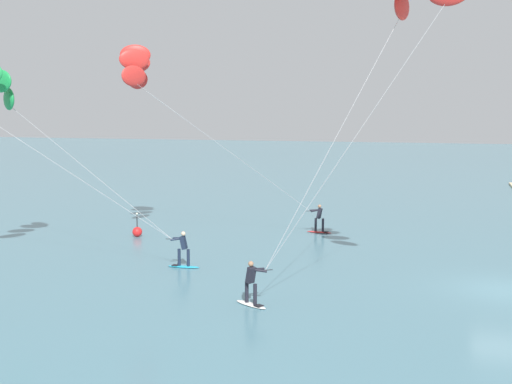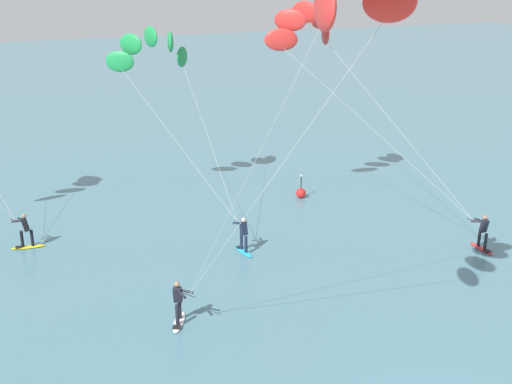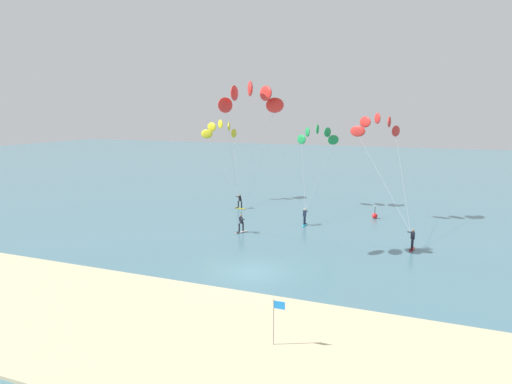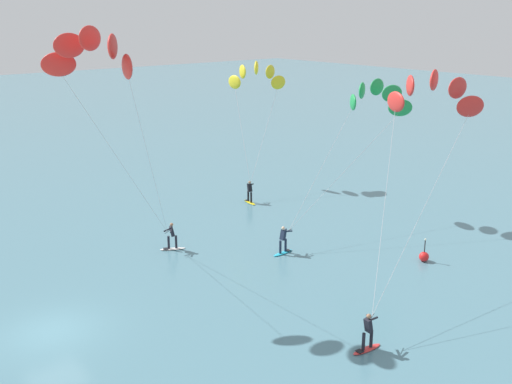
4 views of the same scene
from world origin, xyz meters
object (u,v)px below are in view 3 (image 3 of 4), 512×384
Objects in this scene: kitesurfer_far_out at (221,132)px; kitesurfer_downwind at (378,129)px; marker_buoy at (375,216)px; beach_flag at (276,314)px; kitesurfer_mid_water at (250,104)px; kitesurfer_nearshore at (317,138)px.

kitesurfer_downwind reaches higher than kitesurfer_far_out.
beach_flag reaches higher than marker_buoy.
kitesurfer_far_out is (-11.57, 18.93, -2.96)m from kitesurfer_mid_water.
kitesurfer_mid_water is at bearing -115.83° from marker_buoy.
marker_buoy is (7.50, 15.49, -11.05)m from kitesurfer_mid_water.
kitesurfer_far_out reaches higher than beach_flag.
kitesurfer_downwind is at bearing -29.58° from kitesurfer_nearshore.
kitesurfer_mid_water is at bearing -58.57° from kitesurfer_far_out.
marker_buoy is at bearing 87.98° from beach_flag.
kitesurfer_downwind is 8.89m from marker_buoy.
marker_buoy is (-0.02, 0.63, -8.87)m from kitesurfer_downwind.
kitesurfer_mid_water is 20.45m from marker_buoy.
beach_flag is at bearing -60.19° from kitesurfer_far_out.
kitesurfer_far_out is 19.54m from kitesurfer_downwind.
kitesurfer_nearshore reaches higher than marker_buoy.
kitesurfer_far_out is at bearing 167.96° from kitesurfer_downwind.
marker_buoy is at bearing -25.71° from kitesurfer_nearshore.
kitesurfer_nearshore is at bearing -0.08° from kitesurfer_far_out.
kitesurfer_nearshore is at bearing 101.00° from beach_flag.
beach_flag is (6.51, -12.61, -9.64)m from kitesurfer_mid_water.
kitesurfer_far_out is 0.83× the size of kitesurfer_downwind.
kitesurfer_far_out is at bearing 119.81° from beach_flag.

